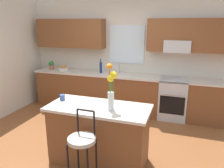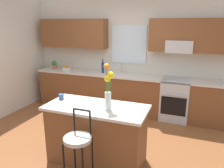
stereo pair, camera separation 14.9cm
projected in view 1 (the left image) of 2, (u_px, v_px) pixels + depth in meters
name	position (u px, v px, depth m)	size (l,w,h in m)	color
ground_plane	(96.00, 145.00, 3.90)	(14.00, 14.00, 0.00)	brown
back_wall_assembly	(127.00, 48.00, 5.30)	(5.60, 0.50, 2.70)	beige
counter_run	(123.00, 93.00, 5.33)	(4.56, 0.64, 0.92)	brown
sink_faucet	(119.00, 67.00, 5.34)	(0.02, 0.13, 0.23)	#B7BABC
oven_range	(173.00, 98.00, 4.94)	(0.60, 0.64, 0.92)	#B7BABC
kitchen_island	(99.00, 134.00, 3.34)	(1.52, 0.70, 0.92)	brown
bar_stool_near	(82.00, 143.00, 2.78)	(0.36, 0.36, 1.04)	black
flower_vase	(111.00, 86.00, 3.00)	(0.14, 0.15, 0.66)	silver
mug_ceramic	(62.00, 97.00, 3.47)	(0.08, 0.08, 0.09)	#33518C
fruit_bowl_oranges	(64.00, 69.00, 5.69)	(0.24, 0.24, 0.13)	silver
bottle_olive_oil	(101.00, 67.00, 5.34)	(0.06, 0.06, 0.34)	navy
potted_plant_small	(51.00, 65.00, 5.78)	(0.18, 0.12, 0.22)	#9E5B3D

